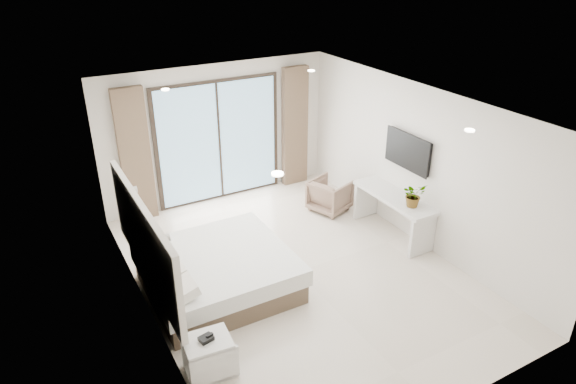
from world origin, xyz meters
name	(u,v)px	position (x,y,z in m)	size (l,w,h in m)	color
ground	(298,272)	(0.00, 0.00, 0.00)	(6.20, 6.20, 0.00)	beige
room_shell	(262,166)	(-0.20, 0.77, 1.58)	(4.62, 6.22, 2.72)	silver
bed	(217,272)	(-1.27, 0.19, 0.30)	(2.07, 1.97, 0.72)	brown
nightstand	(208,356)	(-1.99, -1.30, 0.25)	(0.59, 0.50, 0.50)	silver
phone	(206,339)	(-2.00, -1.30, 0.53)	(0.16, 0.13, 0.05)	black
console_desk	(393,206)	(2.04, 0.19, 0.57)	(0.53, 1.69, 0.77)	silver
plant	(413,197)	(2.04, -0.26, 0.93)	(0.37, 0.41, 0.32)	#33662D
armchair	(330,194)	(1.59, 1.50, 0.35)	(0.68, 0.63, 0.70)	#886959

